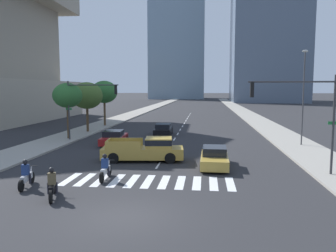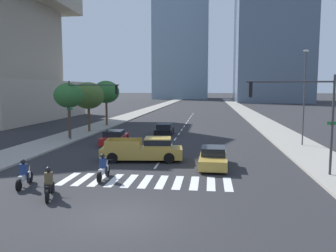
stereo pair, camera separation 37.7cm
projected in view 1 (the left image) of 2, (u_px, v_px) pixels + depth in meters
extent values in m
plane|color=#28282B|center=(126.00, 217.00, 13.55)|extent=(800.00, 800.00, 0.00)
cube|color=gray|center=(272.00, 130.00, 41.93)|extent=(4.00, 260.00, 0.15)
cube|color=gray|center=(95.00, 127.00, 44.43)|extent=(4.00, 260.00, 0.15)
cube|color=silver|center=(70.00, 179.00, 19.25)|extent=(0.45, 2.75, 0.01)
cube|color=silver|center=(85.00, 179.00, 19.15)|extent=(0.45, 2.75, 0.01)
cube|color=silver|center=(101.00, 180.00, 19.05)|extent=(0.45, 2.75, 0.01)
cube|color=silver|center=(116.00, 180.00, 18.95)|extent=(0.45, 2.75, 0.01)
cube|color=silver|center=(132.00, 181.00, 18.85)|extent=(0.45, 2.75, 0.01)
cube|color=silver|center=(148.00, 181.00, 18.75)|extent=(0.45, 2.75, 0.01)
cube|color=silver|center=(164.00, 182.00, 18.65)|extent=(0.45, 2.75, 0.01)
cube|color=silver|center=(180.00, 182.00, 18.55)|extent=(0.45, 2.75, 0.01)
cube|color=silver|center=(197.00, 183.00, 18.46)|extent=(0.45, 2.75, 0.01)
cube|color=silver|center=(214.00, 183.00, 18.36)|extent=(0.45, 2.75, 0.01)
cube|color=silver|center=(230.00, 184.00, 18.26)|extent=(0.45, 2.75, 0.01)
cube|color=silver|center=(158.00, 165.00, 22.70)|extent=(0.14, 2.00, 0.01)
cube|color=silver|center=(165.00, 154.00, 26.66)|extent=(0.14, 2.00, 0.01)
cube|color=silver|center=(170.00, 146.00, 30.61)|extent=(0.14, 2.00, 0.01)
cube|color=silver|center=(174.00, 139.00, 34.56)|extent=(0.14, 2.00, 0.01)
cube|color=silver|center=(178.00, 134.00, 38.51)|extent=(0.14, 2.00, 0.01)
cube|color=silver|center=(180.00, 130.00, 42.46)|extent=(0.14, 2.00, 0.01)
cube|color=silver|center=(182.00, 126.00, 46.41)|extent=(0.14, 2.00, 0.01)
cube|color=silver|center=(184.00, 123.00, 50.37)|extent=(0.14, 2.00, 0.01)
cube|color=silver|center=(186.00, 121.00, 54.32)|extent=(0.14, 2.00, 0.01)
cube|color=silver|center=(187.00, 119.00, 58.27)|extent=(0.14, 2.00, 0.01)
cube|color=silver|center=(188.00, 117.00, 62.22)|extent=(0.14, 2.00, 0.01)
cube|color=silver|center=(189.00, 115.00, 66.17)|extent=(0.14, 2.00, 0.01)
cube|color=silver|center=(190.00, 114.00, 70.12)|extent=(0.14, 2.00, 0.01)
cylinder|color=black|center=(54.00, 187.00, 16.67)|extent=(0.31, 0.61, 0.60)
cylinder|color=black|center=(51.00, 197.00, 15.12)|extent=(0.31, 0.61, 0.60)
cube|color=black|center=(52.00, 187.00, 15.87)|extent=(0.63, 1.28, 0.32)
cylinder|color=#B2B2B7|center=(54.00, 181.00, 16.54)|extent=(0.16, 0.32, 0.67)
cylinder|color=black|center=(54.00, 174.00, 16.55)|extent=(0.67, 0.26, 0.04)
cube|color=brown|center=(52.00, 179.00, 15.73)|extent=(0.42, 0.34, 0.55)
sphere|color=black|center=(52.00, 170.00, 15.68)|extent=(0.26, 0.26, 0.26)
cylinder|color=black|center=(48.00, 188.00, 15.84)|extent=(0.15, 0.15, 0.55)
cylinder|color=black|center=(56.00, 188.00, 15.92)|extent=(0.15, 0.15, 0.55)
cylinder|color=black|center=(32.00, 178.00, 18.40)|extent=(0.22, 0.61, 0.60)
cylinder|color=black|center=(21.00, 186.00, 16.86)|extent=(0.22, 0.61, 0.60)
cube|color=#B7BABF|center=(26.00, 177.00, 17.60)|extent=(0.43, 1.26, 0.32)
cylinder|color=#B2B2B7|center=(31.00, 173.00, 18.26)|extent=(0.11, 0.32, 0.67)
cylinder|color=black|center=(31.00, 166.00, 18.27)|extent=(0.70, 0.15, 0.04)
cube|color=navy|center=(25.00, 170.00, 17.46)|extent=(0.40, 0.30, 0.55)
sphere|color=black|center=(25.00, 162.00, 17.41)|extent=(0.26, 0.26, 0.26)
cylinder|color=black|center=(23.00, 178.00, 17.60)|extent=(0.14, 0.14, 0.55)
cylinder|color=black|center=(30.00, 178.00, 17.62)|extent=(0.14, 0.14, 0.55)
cylinder|color=black|center=(109.00, 171.00, 19.92)|extent=(0.13, 0.60, 0.60)
cylinder|color=black|center=(102.00, 178.00, 18.42)|extent=(0.13, 0.60, 0.60)
cube|color=silver|center=(106.00, 170.00, 19.14)|extent=(0.23, 1.21, 0.32)
cylinder|color=#B2B2B7|center=(109.00, 166.00, 19.78)|extent=(0.06, 0.32, 0.67)
cylinder|color=black|center=(109.00, 160.00, 19.79)|extent=(0.70, 0.04, 0.04)
cube|color=navy|center=(105.00, 163.00, 19.00)|extent=(0.36, 0.24, 0.55)
sphere|color=black|center=(105.00, 156.00, 18.95)|extent=(0.26, 0.26, 0.26)
cylinder|color=black|center=(102.00, 171.00, 19.17)|extent=(0.12, 0.12, 0.55)
cylinder|color=black|center=(109.00, 171.00, 19.13)|extent=(0.12, 0.12, 0.55)
cube|color=#B28E38|center=(143.00, 153.00, 24.07)|extent=(5.91, 2.56, 0.75)
cube|color=#B28E38|center=(159.00, 143.00, 23.99)|extent=(2.02, 1.98, 0.70)
cube|color=black|center=(159.00, 141.00, 23.98)|extent=(2.04, 2.02, 0.39)
cube|color=#B28E38|center=(126.00, 142.00, 24.92)|extent=(2.40, 0.34, 0.55)
cube|color=#B28E38|center=(123.00, 146.00, 23.07)|extent=(2.40, 0.34, 0.55)
cube|color=#B28E38|center=(108.00, 144.00, 24.00)|extent=(0.28, 1.86, 0.55)
cylinder|color=black|center=(170.00, 153.00, 24.95)|extent=(0.78, 0.34, 0.76)
cylinder|color=black|center=(170.00, 158.00, 23.22)|extent=(0.78, 0.34, 0.76)
cylinder|color=black|center=(117.00, 153.00, 24.96)|extent=(0.78, 0.34, 0.76)
cylinder|color=black|center=(113.00, 158.00, 23.23)|extent=(0.78, 0.34, 0.76)
cube|color=black|center=(163.00, 131.00, 37.63)|extent=(1.91, 4.37, 0.61)
cube|color=black|center=(163.00, 126.00, 37.36)|extent=(1.63, 1.99, 0.50)
cylinder|color=black|center=(158.00, 130.00, 39.17)|extent=(0.24, 0.65, 0.64)
cylinder|color=black|center=(172.00, 130.00, 39.04)|extent=(0.24, 0.65, 0.64)
cylinder|color=black|center=(154.00, 134.00, 36.26)|extent=(0.24, 0.65, 0.64)
cylinder|color=black|center=(170.00, 134.00, 36.12)|extent=(0.24, 0.65, 0.64)
cube|color=maroon|center=(114.00, 139.00, 31.33)|extent=(2.13, 4.76, 0.63)
cube|color=black|center=(114.00, 133.00, 31.03)|extent=(1.75, 2.19, 0.52)
cylinder|color=black|center=(109.00, 138.00, 32.95)|extent=(0.26, 0.65, 0.64)
cylinder|color=black|center=(126.00, 138.00, 32.87)|extent=(0.26, 0.65, 0.64)
cylinder|color=black|center=(101.00, 143.00, 29.81)|extent=(0.26, 0.65, 0.64)
cylinder|color=black|center=(120.00, 144.00, 29.73)|extent=(0.26, 0.65, 0.64)
cube|color=#B28E38|center=(214.00, 160.00, 22.18)|extent=(1.81, 4.30, 0.62)
cube|color=black|center=(214.00, 151.00, 22.33)|extent=(1.56, 1.95, 0.53)
cylinder|color=black|center=(227.00, 168.00, 20.67)|extent=(0.23, 0.64, 0.64)
cylinder|color=black|center=(202.00, 167.00, 20.86)|extent=(0.23, 0.64, 0.64)
cylinder|color=black|center=(225.00, 158.00, 23.53)|extent=(0.23, 0.64, 0.64)
cylinder|color=black|center=(203.00, 157.00, 23.73)|extent=(0.23, 0.64, 0.64)
cylinder|color=#333335|center=(333.00, 125.00, 19.49)|extent=(0.14, 0.14, 5.76)
cylinder|color=#333335|center=(291.00, 82.00, 19.49)|extent=(4.90, 0.10, 0.10)
cube|color=black|center=(252.00, 90.00, 19.78)|extent=(0.20, 0.28, 0.90)
sphere|color=red|center=(252.00, 84.00, 19.75)|extent=(0.18, 0.18, 0.18)
sphere|color=orange|center=(252.00, 90.00, 19.78)|extent=(0.18, 0.18, 0.18)
sphere|color=green|center=(252.00, 95.00, 19.81)|extent=(0.18, 0.18, 0.18)
cube|color=#19662D|center=(333.00, 123.00, 19.48)|extent=(0.60, 0.04, 0.18)
cylinder|color=#333335|center=(69.00, 110.00, 33.02)|extent=(0.14, 0.14, 5.72)
cylinder|color=#333335|center=(93.00, 85.00, 32.48)|extent=(4.98, 0.10, 0.10)
cube|color=black|center=(116.00, 90.00, 32.28)|extent=(0.20, 0.28, 0.90)
sphere|color=red|center=(116.00, 87.00, 32.25)|extent=(0.18, 0.18, 0.18)
sphere|color=orange|center=(116.00, 90.00, 32.28)|extent=(0.18, 0.18, 0.18)
sphere|color=green|center=(116.00, 93.00, 32.32)|extent=(0.18, 0.18, 0.18)
cube|color=#19662D|center=(69.00, 109.00, 33.01)|extent=(0.60, 0.04, 0.18)
cylinder|color=#3F3F42|center=(303.00, 99.00, 29.78)|extent=(0.12, 0.12, 8.11)
ellipsoid|color=beige|center=(305.00, 51.00, 29.33)|extent=(0.50, 0.24, 0.20)
cylinder|color=#4C3823|center=(68.00, 123.00, 33.94)|extent=(0.28, 0.28, 3.15)
ellipsoid|color=#2D662D|center=(67.00, 95.00, 33.64)|extent=(2.90, 2.90, 2.47)
cylinder|color=#4C3823|center=(88.00, 120.00, 39.44)|extent=(0.28, 0.28, 2.72)
ellipsoid|color=#426028|center=(87.00, 96.00, 39.14)|extent=(3.63, 3.63, 3.09)
cylinder|color=#4C3823|center=(105.00, 114.00, 46.14)|extent=(0.28, 0.28, 3.12)
ellipsoid|color=#2D662D|center=(104.00, 92.00, 45.81)|extent=(3.55, 3.55, 3.02)
cube|color=#7A93A8|center=(178.00, 22.00, 174.29)|extent=(27.15, 29.70, 79.08)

